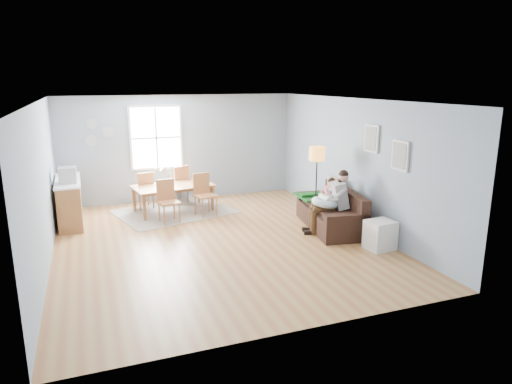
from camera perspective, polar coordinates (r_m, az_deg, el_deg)
name	(u,v)px	position (r m, az deg, el deg)	size (l,w,h in m)	color
room	(216,116)	(8.46, -5.06, 9.45)	(8.40, 9.40, 3.90)	#9B5F37
window	(156,138)	(11.79, -12.37, 6.64)	(1.32, 0.08, 1.62)	silver
pictures	(385,147)	(8.87, 15.84, 5.48)	(0.05, 1.34, 0.74)	silver
wall_plates	(97,133)	(11.66, -19.30, 7.01)	(0.67, 0.02, 0.66)	#8C9EA9
sofa	(333,214)	(9.80, 9.54, -2.76)	(1.21, 2.17, 0.83)	black
green_throw	(319,196)	(10.33, 7.87, -0.48)	(0.94, 0.82, 0.04)	#12521A
beige_pillow	(334,188)	(10.24, 9.72, 0.56)	(0.13, 0.47, 0.47)	tan
father	(332,199)	(9.38, 9.50, -0.91)	(0.96, 0.60, 1.31)	#9A9A9D
nursing_pillow	(325,202)	(9.34, 8.61, -1.29)	(0.54, 0.54, 0.15)	#A9BFD4
infant	(324,198)	(9.35, 8.53, -0.71)	(0.16, 0.39, 0.14)	white
toddler	(327,193)	(9.84, 8.84, -0.17)	(0.57, 0.38, 0.84)	silver
floor_lamp	(317,160)	(9.84, 7.63, 3.96)	(0.34, 0.34, 1.68)	black
storage_cube	(380,235)	(8.77, 15.21, -5.21)	(0.53, 0.48, 0.54)	white
rug	(175,211)	(11.06, -10.14, -2.41)	(2.55, 1.94, 0.01)	gray
dining_table	(174,199)	(10.98, -10.21, -0.83)	(1.83, 1.02, 0.64)	olive
chair_sw	(167,198)	(10.19, -11.01, -0.75)	(0.49, 0.49, 0.95)	#A05B37
chair_se	(204,191)	(10.58, -6.56, 0.07)	(0.54, 0.54, 0.98)	#A05B37
chair_nw	(145,188)	(11.32, -13.74, 0.48)	(0.50, 0.50, 0.92)	#A05B37
chair_ne	(180,182)	(11.67, -9.53, 1.25)	(0.56, 0.56, 0.97)	#A05B37
counter	(70,201)	(10.72, -22.26, -1.07)	(0.53, 1.74, 0.97)	olive
monitor	(67,175)	(10.26, -22.52, 1.97)	(0.35, 0.33, 0.33)	#A8A7AC
baby_swing	(162,189)	(11.66, -11.63, 0.40)	(1.08, 1.10, 0.92)	#A8A7AC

